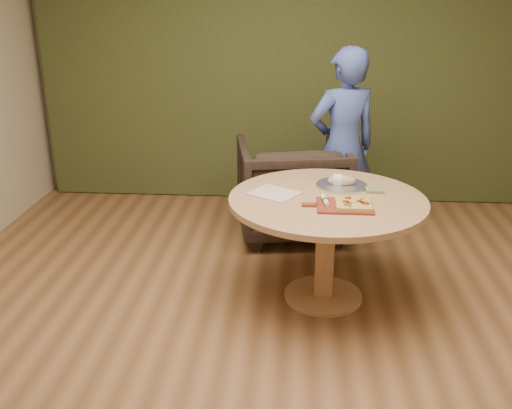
{
  "coord_description": "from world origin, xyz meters",
  "views": [
    {
      "loc": [
        0.14,
        -2.78,
        2.03
      ],
      "look_at": [
        -0.08,
        0.25,
        0.89
      ],
      "focal_mm": 40.0,
      "sensor_mm": 36.0,
      "label": 1
    }
  ],
  "objects_px": {
    "pedestal_table": "(327,217)",
    "serving_tray": "(341,185)",
    "flatbread_pizza": "(353,204)",
    "person_standing": "(343,148)",
    "bread_roll": "(340,180)",
    "armchair": "(291,183)",
    "pizza_paddle": "(343,206)",
    "cutlery_roll": "(325,200)"
  },
  "relations": [
    {
      "from": "cutlery_roll",
      "to": "serving_tray",
      "type": "height_order",
      "value": "cutlery_roll"
    },
    {
      "from": "flatbread_pizza",
      "to": "armchair",
      "type": "bearing_deg",
      "value": 106.76
    },
    {
      "from": "bread_roll",
      "to": "person_standing",
      "type": "height_order",
      "value": "person_standing"
    },
    {
      "from": "pizza_paddle",
      "to": "armchair",
      "type": "height_order",
      "value": "armchair"
    },
    {
      "from": "bread_roll",
      "to": "serving_tray",
      "type": "bearing_deg",
      "value": 0.0
    },
    {
      "from": "pizza_paddle",
      "to": "pedestal_table",
      "type": "bearing_deg",
      "value": 117.61
    },
    {
      "from": "pedestal_table",
      "to": "serving_tray",
      "type": "bearing_deg",
      "value": 65.86
    },
    {
      "from": "pizza_paddle",
      "to": "serving_tray",
      "type": "distance_m",
      "value": 0.41
    },
    {
      "from": "flatbread_pizza",
      "to": "cutlery_roll",
      "type": "relative_size",
      "value": 1.11
    },
    {
      "from": "pizza_paddle",
      "to": "bread_roll",
      "type": "distance_m",
      "value": 0.41
    },
    {
      "from": "pedestal_table",
      "to": "flatbread_pizza",
      "type": "bearing_deg",
      "value": -49.94
    },
    {
      "from": "pedestal_table",
      "to": "person_standing",
      "type": "xyz_separation_m",
      "value": [
        0.17,
        1.04,
        0.21
      ]
    },
    {
      "from": "cutlery_roll",
      "to": "armchair",
      "type": "bearing_deg",
      "value": 91.46
    },
    {
      "from": "bread_roll",
      "to": "armchair",
      "type": "distance_m",
      "value": 1.03
    },
    {
      "from": "cutlery_roll",
      "to": "bread_roll",
      "type": "distance_m",
      "value": 0.4
    },
    {
      "from": "cutlery_roll",
      "to": "serving_tray",
      "type": "xyz_separation_m",
      "value": [
        0.13,
        0.38,
        -0.02
      ]
    },
    {
      "from": "pizza_paddle",
      "to": "person_standing",
      "type": "relative_size",
      "value": 0.27
    },
    {
      "from": "pedestal_table",
      "to": "pizza_paddle",
      "type": "relative_size",
      "value": 2.94
    },
    {
      "from": "pedestal_table",
      "to": "pizza_paddle",
      "type": "bearing_deg",
      "value": -62.54
    },
    {
      "from": "person_standing",
      "to": "bread_roll",
      "type": "bearing_deg",
      "value": 63.19
    },
    {
      "from": "flatbread_pizza",
      "to": "serving_tray",
      "type": "xyz_separation_m",
      "value": [
        -0.05,
        0.42,
        -0.02
      ]
    },
    {
      "from": "armchair",
      "to": "person_standing",
      "type": "bearing_deg",
      "value": 155.87
    },
    {
      "from": "flatbread_pizza",
      "to": "armchair",
      "type": "relative_size",
      "value": 0.24
    },
    {
      "from": "cutlery_roll",
      "to": "armchair",
      "type": "relative_size",
      "value": 0.22
    },
    {
      "from": "pedestal_table",
      "to": "person_standing",
      "type": "relative_size",
      "value": 0.8
    },
    {
      "from": "serving_tray",
      "to": "bread_roll",
      "type": "xyz_separation_m",
      "value": [
        -0.01,
        0.0,
        0.04
      ]
    },
    {
      "from": "flatbread_pizza",
      "to": "serving_tray",
      "type": "bearing_deg",
      "value": 96.25
    },
    {
      "from": "pedestal_table",
      "to": "bread_roll",
      "type": "distance_m",
      "value": 0.32
    },
    {
      "from": "serving_tray",
      "to": "person_standing",
      "type": "height_order",
      "value": "person_standing"
    },
    {
      "from": "pizza_paddle",
      "to": "serving_tray",
      "type": "relative_size",
      "value": 1.25
    },
    {
      "from": "cutlery_roll",
      "to": "flatbread_pizza",
      "type": "bearing_deg",
      "value": -22.2
    },
    {
      "from": "flatbread_pizza",
      "to": "person_standing",
      "type": "bearing_deg",
      "value": 89.32
    },
    {
      "from": "pizza_paddle",
      "to": "bread_roll",
      "type": "height_order",
      "value": "bread_roll"
    },
    {
      "from": "pedestal_table",
      "to": "cutlery_roll",
      "type": "relative_size",
      "value": 6.58
    },
    {
      "from": "armchair",
      "to": "person_standing",
      "type": "relative_size",
      "value": 0.56
    },
    {
      "from": "serving_tray",
      "to": "cutlery_roll",
      "type": "bearing_deg",
      "value": -109.02
    },
    {
      "from": "pizza_paddle",
      "to": "cutlery_roll",
      "type": "height_order",
      "value": "cutlery_roll"
    },
    {
      "from": "bread_roll",
      "to": "armchair",
      "type": "relative_size",
      "value": 0.21
    },
    {
      "from": "pizza_paddle",
      "to": "cutlery_roll",
      "type": "distance_m",
      "value": 0.12
    },
    {
      "from": "flatbread_pizza",
      "to": "cutlery_roll",
      "type": "bearing_deg",
      "value": 166.25
    },
    {
      "from": "bread_roll",
      "to": "pizza_paddle",
      "type": "bearing_deg",
      "value": -91.41
    },
    {
      "from": "flatbread_pizza",
      "to": "person_standing",
      "type": "height_order",
      "value": "person_standing"
    }
  ]
}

